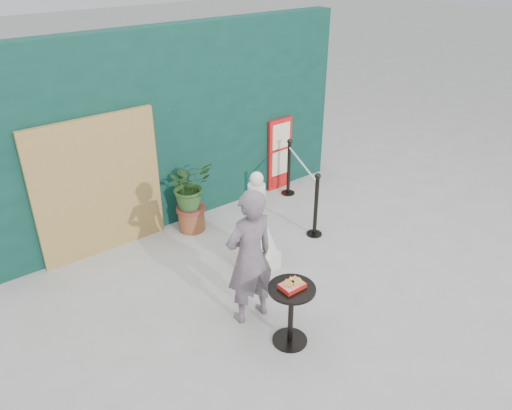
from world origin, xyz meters
name	(u,v)px	position (x,y,z in m)	size (l,w,h in m)	color
ground	(317,314)	(0.00, 0.00, 0.00)	(60.00, 60.00, 0.00)	#ADAAA5
back_wall	(177,128)	(0.00, 3.15, 1.50)	(6.00, 0.30, 3.00)	#0A2F28
bamboo_fence	(99,187)	(-1.40, 2.94, 1.00)	(1.80, 0.08, 2.00)	tan
woman	(250,257)	(-0.65, 0.48, 0.85)	(0.62, 0.41, 1.70)	slate
menu_board	(280,154)	(1.90, 2.95, 0.65)	(0.50, 0.07, 1.30)	red
statue	(257,230)	(0.04, 1.24, 0.59)	(0.56, 0.56, 1.44)	silver
cafe_table	(291,306)	(-0.56, -0.14, 0.50)	(0.52, 0.52, 0.75)	black
food_basket	(292,285)	(-0.56, -0.14, 0.79)	(0.26, 0.19, 0.11)	red
planter	(190,191)	(-0.14, 2.65, 0.66)	(0.67, 0.58, 1.14)	brown
stanchion_barrier	(301,186)	(1.56, 2.01, 0.49)	(0.84, 1.54, 1.03)	black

